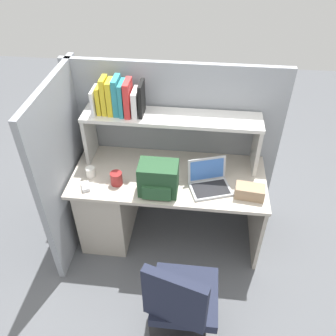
{
  "coord_description": "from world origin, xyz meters",
  "views": [
    {
      "loc": [
        0.25,
        -2.23,
        2.64
      ],
      "look_at": [
        0.0,
        -0.05,
        0.85
      ],
      "focal_mm": 38.07,
      "sensor_mm": 36.0,
      "label": 1
    }
  ],
  "objects_px": {
    "computer_mouse": "(86,187)",
    "snack_canister": "(116,178)",
    "laptop": "(209,182)",
    "tissue_box": "(250,192)",
    "paper_cup": "(91,172)",
    "office_chair": "(182,307)",
    "backpack": "(158,179)"
  },
  "relations": [
    {
      "from": "backpack",
      "to": "office_chair",
      "type": "bearing_deg",
      "value": -71.54
    },
    {
      "from": "computer_mouse",
      "to": "snack_canister",
      "type": "bearing_deg",
      "value": -4.24
    },
    {
      "from": "paper_cup",
      "to": "laptop",
      "type": "bearing_deg",
      "value": -1.33
    },
    {
      "from": "backpack",
      "to": "tissue_box",
      "type": "height_order",
      "value": "backpack"
    },
    {
      "from": "tissue_box",
      "to": "snack_canister",
      "type": "distance_m",
      "value": 1.05
    },
    {
      "from": "computer_mouse",
      "to": "tissue_box",
      "type": "bearing_deg",
      "value": -21.22
    },
    {
      "from": "laptop",
      "to": "tissue_box",
      "type": "xyz_separation_m",
      "value": [
        0.31,
        -0.08,
        -0.0
      ]
    },
    {
      "from": "laptop",
      "to": "backpack",
      "type": "bearing_deg",
      "value": -165.65
    },
    {
      "from": "laptop",
      "to": "paper_cup",
      "type": "relative_size",
      "value": 4.55
    },
    {
      "from": "snack_canister",
      "to": "tissue_box",
      "type": "bearing_deg",
      "value": -1.74
    },
    {
      "from": "paper_cup",
      "to": "snack_canister",
      "type": "bearing_deg",
      "value": -16.98
    },
    {
      "from": "backpack",
      "to": "tissue_box",
      "type": "xyz_separation_m",
      "value": [
        0.7,
        0.02,
        -0.08
      ]
    },
    {
      "from": "laptop",
      "to": "tissue_box",
      "type": "distance_m",
      "value": 0.32
    },
    {
      "from": "snack_canister",
      "to": "paper_cup",
      "type": "bearing_deg",
      "value": 163.02
    },
    {
      "from": "tissue_box",
      "to": "office_chair",
      "type": "height_order",
      "value": "office_chair"
    },
    {
      "from": "laptop",
      "to": "snack_canister",
      "type": "distance_m",
      "value": 0.74
    },
    {
      "from": "laptop",
      "to": "tissue_box",
      "type": "relative_size",
      "value": 1.7
    },
    {
      "from": "computer_mouse",
      "to": "office_chair",
      "type": "relative_size",
      "value": 0.11
    },
    {
      "from": "backpack",
      "to": "snack_canister",
      "type": "relative_size",
      "value": 2.74
    },
    {
      "from": "laptop",
      "to": "tissue_box",
      "type": "height_order",
      "value": "laptop"
    },
    {
      "from": "laptop",
      "to": "computer_mouse",
      "type": "xyz_separation_m",
      "value": [
        -0.97,
        -0.13,
        -0.03
      ]
    },
    {
      "from": "computer_mouse",
      "to": "snack_canister",
      "type": "distance_m",
      "value": 0.25
    },
    {
      "from": "tissue_box",
      "to": "snack_canister",
      "type": "height_order",
      "value": "snack_canister"
    },
    {
      "from": "backpack",
      "to": "tissue_box",
      "type": "distance_m",
      "value": 0.71
    },
    {
      "from": "office_chair",
      "to": "paper_cup",
      "type": "bearing_deg",
      "value": -30.64
    },
    {
      "from": "computer_mouse",
      "to": "snack_canister",
      "type": "relative_size",
      "value": 0.95
    },
    {
      "from": "backpack",
      "to": "paper_cup",
      "type": "bearing_deg",
      "value": 168.08
    },
    {
      "from": "computer_mouse",
      "to": "tissue_box",
      "type": "height_order",
      "value": "tissue_box"
    },
    {
      "from": "office_chair",
      "to": "computer_mouse",
      "type": "bearing_deg",
      "value": -25.24
    },
    {
      "from": "tissue_box",
      "to": "backpack",
      "type": "bearing_deg",
      "value": -172.14
    },
    {
      "from": "laptop",
      "to": "paper_cup",
      "type": "bearing_deg",
      "value": 178.67
    },
    {
      "from": "laptop",
      "to": "computer_mouse",
      "type": "height_order",
      "value": "laptop"
    }
  ]
}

